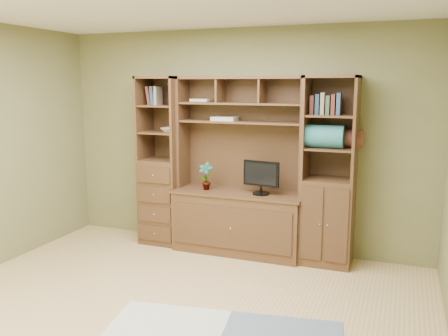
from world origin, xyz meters
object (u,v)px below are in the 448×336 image
at_px(center_hutch, 238,167).
at_px(left_tower, 163,161).
at_px(monitor, 261,172).
at_px(right_tower, 329,172).

bearing_deg(center_hutch, left_tower, 177.71).
height_order(left_tower, monitor, left_tower).
height_order(center_hutch, left_tower, same).
relative_size(left_tower, right_tower, 1.00).
height_order(right_tower, monitor, right_tower).
distance_m(left_tower, monitor, 1.29).
relative_size(left_tower, monitor, 3.90).
bearing_deg(center_hutch, right_tower, 2.23).
xyz_separation_m(center_hutch, right_tower, (1.02, 0.04, 0.00)).
height_order(center_hutch, right_tower, same).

